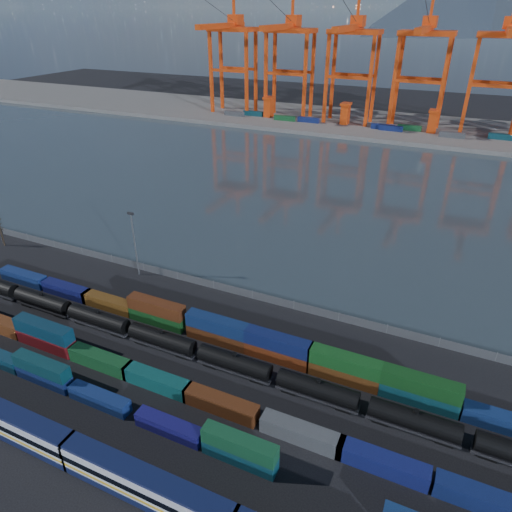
% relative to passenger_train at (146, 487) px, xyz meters
% --- Properties ---
extents(ground, '(700.00, 700.00, 0.00)m').
position_rel_passenger_train_xyz_m(ground, '(-7.75, 21.43, -2.82)').
color(ground, black).
rests_on(ground, ground).
extents(harbor_water, '(700.00, 700.00, 0.00)m').
position_rel_passenger_train_xyz_m(harbor_water, '(-7.75, 126.43, -2.82)').
color(harbor_water, '#2C383F').
rests_on(harbor_water, ground).
extents(far_quay, '(700.00, 70.00, 2.00)m').
position_rel_passenger_train_xyz_m(far_quay, '(-7.75, 231.43, -1.82)').
color(far_quay, '#514F4C').
rests_on(far_quay, ground).
extents(passenger_train, '(78.52, 3.27, 5.62)m').
position_rel_passenger_train_xyz_m(passenger_train, '(0.00, 0.00, 0.00)').
color(passenger_train, silver).
rests_on(passenger_train, ground).
extents(container_row_south, '(140.02, 2.32, 4.95)m').
position_rel_passenger_train_xyz_m(container_row_south, '(-7.01, 10.53, -1.17)').
color(container_row_south, '#3F4244').
rests_on(container_row_south, ground).
extents(container_row_mid, '(142.08, 2.64, 5.63)m').
position_rel_passenger_train_xyz_m(container_row_mid, '(-17.28, 17.73, -0.98)').
color(container_row_mid, '#373A3C').
rests_on(container_row_mid, ground).
extents(container_row_north, '(142.43, 2.60, 5.55)m').
position_rel_passenger_train_xyz_m(container_row_north, '(4.72, 32.93, -0.57)').
color(container_row_north, navy).
rests_on(container_row_north, ground).
extents(tanker_string, '(122.80, 3.07, 4.40)m').
position_rel_passenger_train_xyz_m(tanker_string, '(-8.33, 26.57, -0.62)').
color(tanker_string, black).
rests_on(tanker_string, ground).
extents(waterfront_fence, '(160.12, 0.12, 2.20)m').
position_rel_passenger_train_xyz_m(waterfront_fence, '(-7.75, 49.43, -1.82)').
color(waterfront_fence, '#595B5E').
rests_on(waterfront_fence, ground).
extents(bare_tree, '(2.06, 2.14, 8.07)m').
position_rel_passenger_train_xyz_m(bare_tree, '(-81.32, 44.53, 1.19)').
color(bare_tree, black).
rests_on(bare_tree, ground).
extents(yard_light_mast, '(1.60, 0.40, 16.60)m').
position_rel_passenger_train_xyz_m(yard_light_mast, '(-37.75, 47.43, 6.47)').
color(yard_light_mast, slate).
rests_on(yard_light_mast, ground).
extents(gantry_cranes, '(201.15, 50.22, 68.00)m').
position_rel_passenger_train_xyz_m(gantry_cranes, '(-15.25, 224.63, 38.86)').
color(gantry_cranes, '#E54110').
rests_on(gantry_cranes, ground).
extents(quay_containers, '(172.58, 10.99, 2.60)m').
position_rel_passenger_train_xyz_m(quay_containers, '(-18.75, 216.89, 0.48)').
color(quay_containers, navy).
rests_on(quay_containers, far_quay).
extents(straddle_carriers, '(140.00, 7.00, 11.10)m').
position_rel_passenger_train_xyz_m(straddle_carriers, '(-10.25, 221.43, 5.00)').
color(straddle_carriers, '#E54110').
rests_on(straddle_carriers, far_quay).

